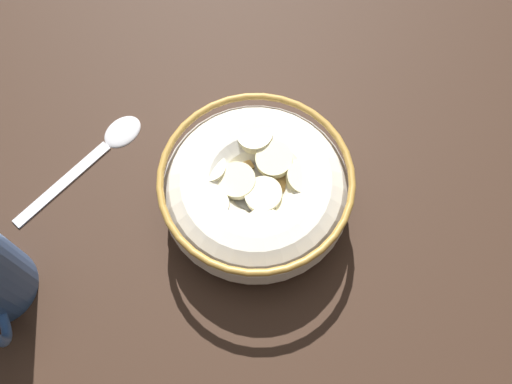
% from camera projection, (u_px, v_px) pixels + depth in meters
% --- Properties ---
extents(ground_plane, '(1.22, 1.22, 0.02)m').
position_uv_depth(ground_plane, '(256.00, 209.00, 0.55)').
color(ground_plane, '#332116').
extents(cereal_bowl, '(0.16, 0.16, 0.06)m').
position_uv_depth(cereal_bowl, '(256.00, 191.00, 0.51)').
color(cereal_bowl, silver).
rests_on(cereal_bowl, ground_plane).
extents(spoon, '(0.06, 0.15, 0.01)m').
position_uv_depth(spoon, '(104.00, 146.00, 0.56)').
color(spoon, silver).
rests_on(spoon, ground_plane).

